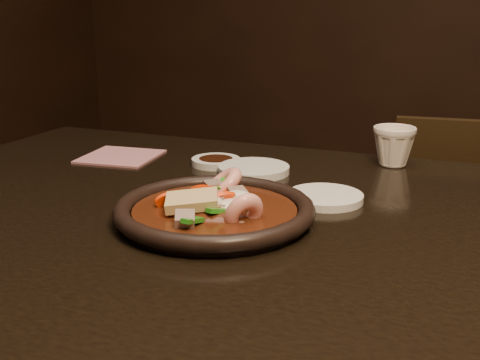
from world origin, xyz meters
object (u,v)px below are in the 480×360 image
at_px(plate, 215,211).
at_px(tea_cup, 394,145).
at_px(table, 332,280).
at_px(chair, 464,262).

xyz_separation_m(plate, tea_cup, (0.19, 0.41, 0.03)).
distance_m(table, plate, 0.19).
distance_m(chair, plate, 0.86).
relative_size(plate, tea_cup, 3.55).
xyz_separation_m(chair, plate, (-0.34, -0.72, 0.32)).
bearing_deg(tea_cup, chair, 64.57).
relative_size(table, plate, 5.55).
bearing_deg(chair, plate, 58.23).
bearing_deg(tea_cup, plate, -115.05).
height_order(table, plate, plate).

